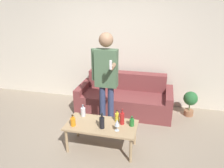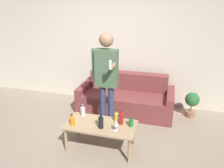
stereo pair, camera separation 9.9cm
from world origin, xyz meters
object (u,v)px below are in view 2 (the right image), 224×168
couch (126,98)px  person_standing_front (106,74)px  bottle_orange (116,117)px  coffee_table (101,127)px

couch → person_standing_front: bearing=-103.5°
bottle_orange → couch: bearing=94.2°
coffee_table → bottle_orange: (0.22, 0.15, 0.13)m
couch → bottle_orange: size_ratio=9.83×
couch → coffee_table: (-0.13, -1.36, 0.10)m
couch → bottle_orange: couch is taller
coffee_table → bottle_orange: bottle_orange is taller
coffee_table → person_standing_front: bearing=96.7°
coffee_table → person_standing_front: person_standing_front is taller
bottle_orange → coffee_table: bearing=-145.5°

